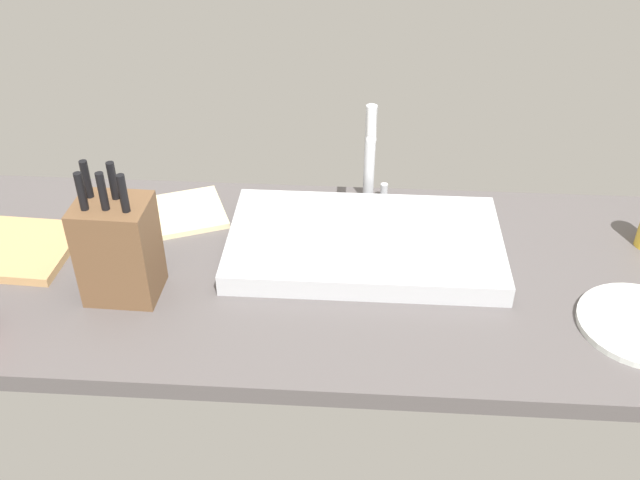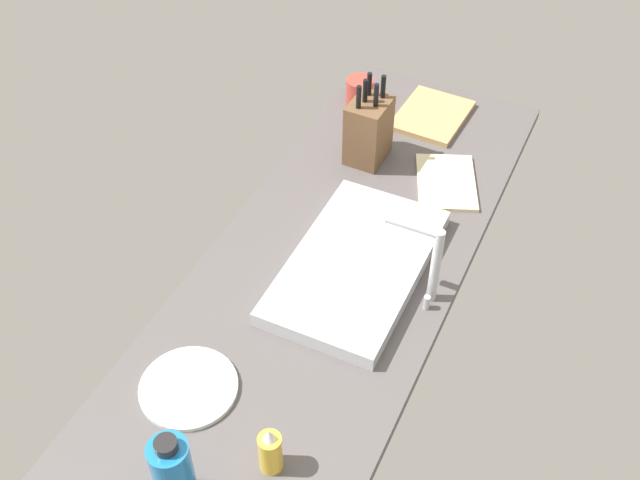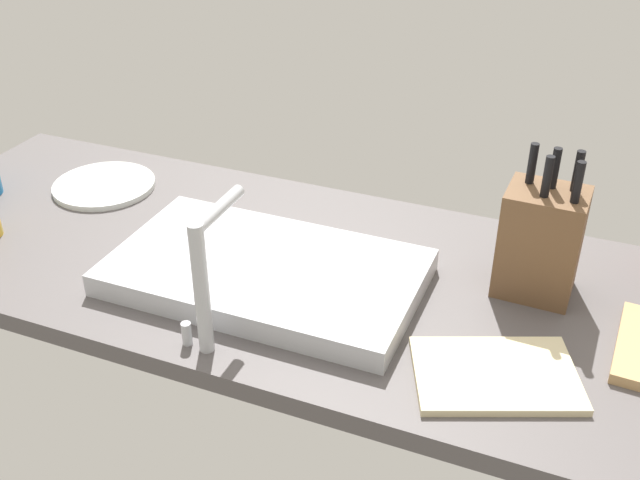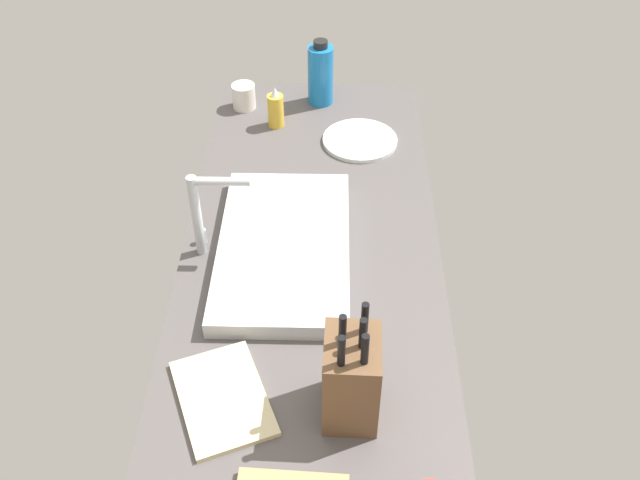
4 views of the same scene
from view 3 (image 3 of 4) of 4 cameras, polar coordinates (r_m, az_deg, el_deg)
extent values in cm
cube|color=#514C4C|center=(137.41, -1.34, -2.78)|extent=(172.21, 63.09, 3.50)
cube|color=#B7BABF|center=(131.89, -4.14, -2.47)|extent=(53.81, 31.18, 4.21)
cylinder|color=#B7BABF|center=(112.61, -9.01, -3.77)|extent=(2.40, 2.40, 22.53)
cylinder|color=#B7BABF|center=(111.95, -7.76, 2.32)|extent=(2.00, 13.14, 2.00)
cylinder|color=#B7BABF|center=(119.67, -10.10, -7.02)|extent=(1.60, 1.60, 4.00)
cube|color=brown|center=(130.86, 16.39, -0.19)|extent=(13.24, 10.79, 19.28)
cylinder|color=black|center=(126.37, 19.02, 4.97)|extent=(1.44, 1.44, 6.97)
cylinder|color=black|center=(122.72, 19.03, 4.17)|extent=(1.44, 1.44, 6.97)
cylinder|color=black|center=(126.26, 17.43, 5.24)|extent=(1.44, 1.44, 6.97)
cylinder|color=black|center=(123.08, 16.91, 4.64)|extent=(1.44, 1.44, 6.97)
cylinder|color=black|center=(126.87, 15.84, 5.63)|extent=(1.44, 1.44, 6.97)
cylinder|color=silver|center=(170.27, -16.09, 4.01)|extent=(21.89, 21.89, 1.20)
cube|color=beige|center=(115.63, 13.19, -9.93)|extent=(28.34, 24.18, 1.20)
camera|label=1|loc=(2.20, 11.32, 33.33)|focal=40.51mm
camera|label=2|loc=(1.93, -66.96, 36.61)|focal=43.04mm
camera|label=4|loc=(1.38, 69.53, 32.08)|focal=39.43mm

